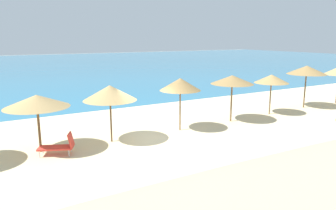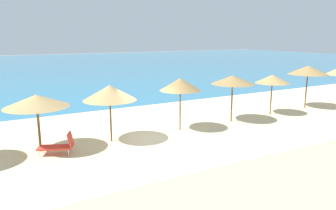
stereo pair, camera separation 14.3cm
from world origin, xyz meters
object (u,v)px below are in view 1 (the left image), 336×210
object	(u,v)px
beach_umbrella_5	(180,84)
beach_umbrella_7	(272,79)
beach_umbrella_8	(307,70)
lounge_chair_0	(60,146)
beach_umbrella_4	(110,93)
beach_umbrella_3	(37,101)
beach_umbrella_6	(232,80)

from	to	relation	value
beach_umbrella_5	beach_umbrella_7	distance (m)	6.73
beach_umbrella_5	beach_umbrella_8	size ratio (longest dim) A/B	0.95
beach_umbrella_5	lounge_chair_0	world-z (taller)	beach_umbrella_5
beach_umbrella_5	beach_umbrella_7	bearing A→B (deg)	1.80
beach_umbrella_4	beach_umbrella_7	bearing A→B (deg)	1.15
beach_umbrella_7	lounge_chair_0	size ratio (longest dim) A/B	1.62
beach_umbrella_3	beach_umbrella_4	distance (m)	3.07
beach_umbrella_8	beach_umbrella_7	bearing A→B (deg)	-176.76
beach_umbrella_7	lounge_chair_0	world-z (taller)	beach_umbrella_7
beach_umbrella_7	lounge_chair_0	xyz separation A→B (m)	(-12.87, -0.79, -1.83)
beach_umbrella_3	beach_umbrella_8	distance (m)	17.00
beach_umbrella_3	lounge_chair_0	world-z (taller)	beach_umbrella_3
beach_umbrella_4	beach_umbrella_5	distance (m)	3.72
beach_umbrella_6	lounge_chair_0	bearing A→B (deg)	-176.12
beach_umbrella_7	beach_umbrella_8	size ratio (longest dim) A/B	0.87
beach_umbrella_8	lounge_chair_0	distance (m)	16.54
beach_umbrella_8	beach_umbrella_6	bearing A→B (deg)	-177.16
beach_umbrella_4	beach_umbrella_5	bearing A→B (deg)	-0.03
beach_umbrella_4	beach_umbrella_8	xyz separation A→B (m)	(13.93, 0.41, 0.28)
beach_umbrella_4	beach_umbrella_7	distance (m)	10.44
beach_umbrella_3	lounge_chair_0	distance (m)	2.04
beach_umbrella_5	beach_umbrella_6	xyz separation A→B (m)	(3.47, 0.07, -0.00)
lounge_chair_0	beach_umbrella_6	bearing A→B (deg)	-62.51
beach_umbrella_3	beach_umbrella_7	world-z (taller)	beach_umbrella_7
beach_umbrella_8	beach_umbrella_5	bearing A→B (deg)	-177.71
beach_umbrella_7	beach_umbrella_5	bearing A→B (deg)	-178.20
beach_umbrella_6	beach_umbrella_7	xyz separation A→B (m)	(3.25, 0.14, -0.17)
beach_umbrella_3	beach_umbrella_5	distance (m)	6.78
beach_umbrella_3	beach_umbrella_6	distance (m)	10.25
beach_umbrella_3	beach_umbrella_7	bearing A→B (deg)	0.05
beach_umbrella_5	beach_umbrella_6	distance (m)	3.47
beach_umbrella_6	beach_umbrella_7	world-z (taller)	beach_umbrella_6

